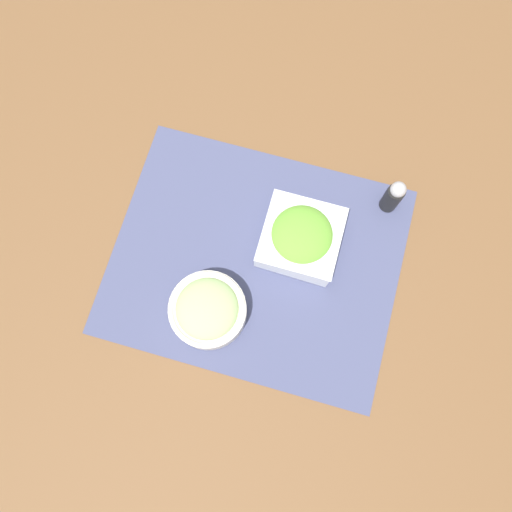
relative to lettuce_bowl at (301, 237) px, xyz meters
name	(u,v)px	position (x,y,z in m)	size (l,w,h in m)	color
ground_plane	(256,260)	(0.08, 0.06, -0.04)	(3.00, 3.00, 0.00)	brown
placemat	(256,260)	(0.08, 0.06, -0.04)	(0.57, 0.47, 0.00)	#474C70
lettuce_bowl	(301,237)	(0.00, 0.00, 0.00)	(0.15, 0.15, 0.08)	white
cucumber_bowl	(208,310)	(0.14, 0.19, 0.00)	(0.15, 0.15, 0.07)	silver
pepper_shaker	(394,196)	(-0.16, -0.13, 0.01)	(0.04, 0.04, 0.10)	black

